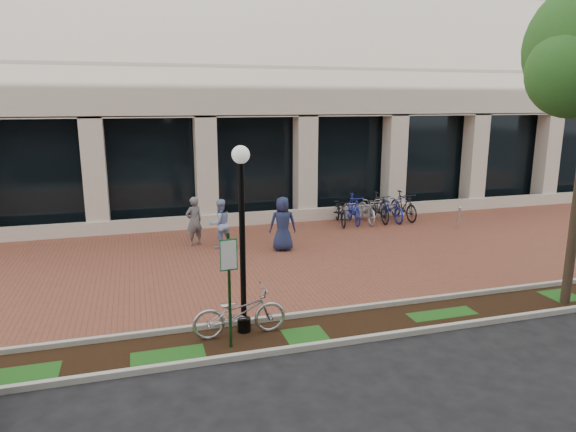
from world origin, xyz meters
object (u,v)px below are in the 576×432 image
object	(u,v)px
lamppost	(242,230)
locked_bicycle	(239,312)
pedestrian_right	(283,224)
parking_sign	(229,276)
bike_rack_cluster	(372,209)
pedestrian_mid	(220,223)
pedestrian_left	(194,221)
bollard	(459,217)

from	to	relation	value
lamppost	locked_bicycle	world-z (taller)	lamppost
lamppost	pedestrian_right	xyz separation A→B (m)	(2.46, 5.59, -1.33)
parking_sign	lamppost	distance (m)	1.04
bike_rack_cluster	lamppost	bearing A→B (deg)	-124.31
pedestrian_mid	bike_rack_cluster	bearing A→B (deg)	179.91
pedestrian_left	pedestrian_mid	size ratio (longest dim) A/B	1.02
pedestrian_mid	pedestrian_right	bearing A→B (deg)	137.52
lamppost	pedestrian_left	distance (m)	7.15
lamppost	pedestrian_mid	bearing A→B (deg)	84.92
parking_sign	bollard	distance (m)	12.32
pedestrian_right	bollard	distance (m)	7.26
bollard	bike_rack_cluster	size ratio (longest dim) A/B	0.24
locked_bicycle	pedestrian_mid	size ratio (longest dim) A/B	1.19
pedestrian_left	pedestrian_right	size ratio (longest dim) A/B	0.94
pedestrian_mid	bollard	bearing A→B (deg)	162.87
bike_rack_cluster	pedestrian_left	bearing A→B (deg)	-163.59
lamppost	locked_bicycle	xyz separation A→B (m)	(-0.12, -0.15, -1.70)
pedestrian_right	bollard	world-z (taller)	pedestrian_right
bollard	pedestrian_left	bearing A→B (deg)	176.52
pedestrian_left	lamppost	bearing A→B (deg)	67.81
locked_bicycle	bike_rack_cluster	distance (m)	11.13
lamppost	pedestrian_left	bearing A→B (deg)	91.71
bollard	pedestrian_mid	bearing A→B (deg)	179.41
locked_bicycle	bike_rack_cluster	size ratio (longest dim) A/B	0.53
lamppost	locked_bicycle	size ratio (longest dim) A/B	2.01
pedestrian_right	lamppost	bearing A→B (deg)	77.72
pedestrian_mid	pedestrian_left	bearing A→B (deg)	-49.30
lamppost	parking_sign	bearing A→B (deg)	-122.31
parking_sign	pedestrian_left	size ratio (longest dim) A/B	1.40
bollard	bike_rack_cluster	xyz separation A→B (m)	(-2.66, 1.99, 0.10)
parking_sign	pedestrian_left	world-z (taller)	parking_sign
pedestrian_mid	locked_bicycle	bearing A→B (deg)	67.47
parking_sign	pedestrian_mid	xyz separation A→B (m)	(0.98, 7.13, -0.67)
parking_sign	locked_bicycle	xyz separation A→B (m)	(0.28, 0.48, -0.98)
pedestrian_right	bike_rack_cluster	distance (m)	5.35
parking_sign	bike_rack_cluster	world-z (taller)	parking_sign
lamppost	pedestrian_left	world-z (taller)	lamppost
locked_bicycle	pedestrian_left	distance (m)	7.17
bollard	bike_rack_cluster	world-z (taller)	bike_rack_cluster
bike_rack_cluster	pedestrian_right	bearing A→B (deg)	-142.69
parking_sign	bike_rack_cluster	bearing A→B (deg)	45.16
locked_bicycle	bollard	xyz separation A→B (m)	(9.79, 6.56, -0.06)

